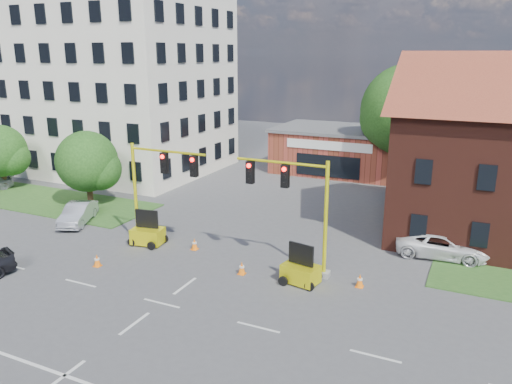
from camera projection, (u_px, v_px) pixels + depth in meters
ground at (162, 303)px, 23.38m from camera, size 120.00×120.00×0.00m
grass_verge_nw at (30, 198)px, 40.25m from camera, size 22.00×6.00×0.08m
lane_markings at (119, 335)px, 20.77m from camera, size 60.00×36.00×0.01m
office_block at (118, 64)px, 47.86m from camera, size 18.40×15.40×20.60m
brick_shop at (340, 149)px, 48.95m from camera, size 12.40×8.40×4.30m
tree_large at (412, 114)px, 42.48m from camera, size 8.24×7.85×10.51m
tree_nw_front at (90, 163)px, 37.32m from camera, size 4.81×4.58×5.77m
tree_nw_rear at (3, 153)px, 41.87m from camera, size 4.58×4.36×5.56m
signal_mast_west at (157, 183)px, 29.33m from camera, size 5.30×0.60×6.20m
signal_mast_east at (296, 201)px, 25.78m from camera, size 5.30×0.60×6.20m
trailer_west at (148, 234)px, 30.39m from camera, size 2.04×1.53×2.12m
trailer_east at (301, 272)px, 25.26m from camera, size 1.99×1.52×2.04m
cone_a at (97, 260)px, 27.35m from camera, size 0.40×0.40×0.70m
cone_b at (194, 244)px, 29.69m from camera, size 0.40×0.40×0.70m
cone_c at (242, 268)px, 26.38m from camera, size 0.40×0.40×0.70m
cone_d at (360, 281)px, 24.94m from camera, size 0.40×0.40×0.70m
pickup_white at (443, 245)px, 28.55m from camera, size 5.25×2.65×1.42m
sedan_silver_front at (78, 214)px, 34.16m from camera, size 3.10×4.52×1.41m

